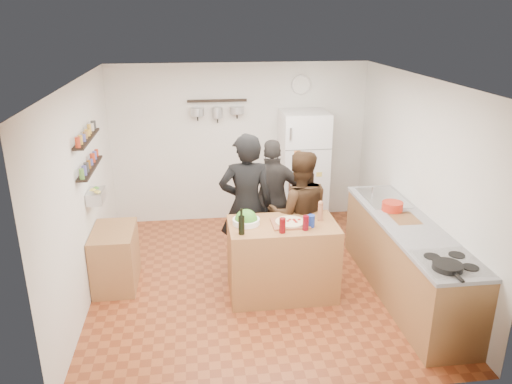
{
  "coord_description": "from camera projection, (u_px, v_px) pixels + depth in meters",
  "views": [
    {
      "loc": [
        -0.72,
        -5.54,
        3.2
      ],
      "look_at": [
        0.0,
        0.1,
        1.15
      ],
      "focal_mm": 35.0,
      "sensor_mm": 36.0,
      "label": 1
    }
  ],
  "objects": [
    {
      "name": "room_shell",
      "position": [
        253.0,
        177.0,
        6.28
      ],
      "size": [
        4.2,
        4.2,
        4.2
      ],
      "color": "brown",
      "rests_on": "ground"
    },
    {
      "name": "prep_island",
      "position": [
        282.0,
        259.0,
        5.89
      ],
      "size": [
        1.25,
        0.72,
        0.91
      ],
      "primitive_type": "cube",
      "color": "#A46D3C",
      "rests_on": "floor"
    },
    {
      "name": "pizza_board",
      "position": [
        290.0,
        223.0,
        5.72
      ],
      "size": [
        0.42,
        0.34,
        0.02
      ],
      "primitive_type": "cube",
      "color": "brown",
      "rests_on": "prep_island"
    },
    {
      "name": "pizza",
      "position": [
        290.0,
        222.0,
        5.72
      ],
      "size": [
        0.34,
        0.34,
        0.02
      ],
      "primitive_type": "cylinder",
      "color": "beige",
      "rests_on": "pizza_board"
    },
    {
      "name": "salad_bowl",
      "position": [
        246.0,
        221.0,
        5.72
      ],
      "size": [
        0.31,
        0.31,
        0.06
      ],
      "primitive_type": "cylinder",
      "color": "white",
      "rests_on": "prep_island"
    },
    {
      "name": "wine_bottle",
      "position": [
        242.0,
        225.0,
        5.43
      ],
      "size": [
        0.07,
        0.07,
        0.21
      ],
      "primitive_type": "cylinder",
      "color": "black",
      "rests_on": "prep_island"
    },
    {
      "name": "wine_glass_near",
      "position": [
        282.0,
        225.0,
        5.48
      ],
      "size": [
        0.07,
        0.07,
        0.17
      ],
      "primitive_type": "cylinder",
      "color": "#5E080C",
      "rests_on": "prep_island"
    },
    {
      "name": "wine_glass_far",
      "position": [
        306.0,
        223.0,
        5.55
      ],
      "size": [
        0.07,
        0.07,
        0.17
      ],
      "primitive_type": "cylinder",
      "color": "#5A0712",
      "rests_on": "prep_island"
    },
    {
      "name": "pepper_mill",
      "position": [
        320.0,
        213.0,
        5.8
      ],
      "size": [
        0.06,
        0.06,
        0.19
      ],
      "primitive_type": "cylinder",
      "color": "#9C5E41",
      "rests_on": "prep_island"
    },
    {
      "name": "salt_canister",
      "position": [
        311.0,
        221.0,
        5.63
      ],
      "size": [
        0.09,
        0.09,
        0.14
      ],
      "primitive_type": "cylinder",
      "color": "navy",
      "rests_on": "prep_island"
    },
    {
      "name": "person_left",
      "position": [
        246.0,
        206.0,
        6.22
      ],
      "size": [
        0.68,
        0.45,
        1.86
      ],
      "primitive_type": "imported",
      "rotation": [
        0.0,
        0.0,
        3.15
      ],
      "color": "black",
      "rests_on": "floor"
    },
    {
      "name": "person_center",
      "position": [
        299.0,
        214.0,
        6.25
      ],
      "size": [
        0.85,
        0.69,
        1.64
      ],
      "primitive_type": "imported",
      "rotation": [
        0.0,
        0.0,
        3.06
      ],
      "color": "black",
      "rests_on": "floor"
    },
    {
      "name": "person_back",
      "position": [
        273.0,
        199.0,
        6.76
      ],
      "size": [
        0.99,
        0.48,
        1.64
      ],
      "primitive_type": "imported",
      "rotation": [
        0.0,
        0.0,
        3.06
      ],
      "color": "#282524",
      "rests_on": "floor"
    },
    {
      "name": "counter_run",
      "position": [
        406.0,
        260.0,
        5.88
      ],
      "size": [
        0.63,
        2.63,
        0.9
      ],
      "primitive_type": "cube",
      "color": "#9E7042",
      "rests_on": "floor"
    },
    {
      "name": "stove_top",
      "position": [
        451.0,
        263.0,
        4.83
      ],
      "size": [
        0.6,
        0.62,
        0.02
      ],
      "primitive_type": "cube",
      "color": "white",
      "rests_on": "counter_run"
    },
    {
      "name": "skillet",
      "position": [
        448.0,
        266.0,
        4.69
      ],
      "size": [
        0.28,
        0.28,
        0.05
      ],
      "primitive_type": "cylinder",
      "color": "black",
      "rests_on": "stove_top"
    },
    {
      "name": "sink",
      "position": [
        383.0,
        198.0,
        6.51
      ],
      "size": [
        0.5,
        0.8,
        0.03
      ],
      "primitive_type": "cube",
      "color": "silver",
      "rests_on": "counter_run"
    },
    {
      "name": "cutting_board",
      "position": [
        404.0,
        219.0,
        5.87
      ],
      "size": [
        0.3,
        0.4,
        0.02
      ],
      "primitive_type": "cube",
      "color": "brown",
      "rests_on": "counter_run"
    },
    {
      "name": "red_bowl",
      "position": [
        392.0,
        206.0,
        6.08
      ],
      "size": [
        0.26,
        0.26,
        0.11
      ],
      "primitive_type": "cylinder",
      "color": "red",
      "rests_on": "counter_run"
    },
    {
      "name": "fridge",
      "position": [
        303.0,
        169.0,
        7.78
      ],
      "size": [
        0.7,
        0.68,
        1.8
      ],
      "primitive_type": "cube",
      "color": "white",
      "rests_on": "floor"
    },
    {
      "name": "wall_clock",
      "position": [
        301.0,
        85.0,
        7.66
      ],
      "size": [
        0.3,
        0.03,
        0.3
      ],
      "primitive_type": "cylinder",
      "rotation": [
        1.57,
        0.0,
        0.0
      ],
      "color": "silver",
      "rests_on": "back_wall"
    },
    {
      "name": "spice_shelf_lower",
      "position": [
        90.0,
        168.0,
        5.79
      ],
      "size": [
        0.12,
        1.0,
        0.02
      ],
      "primitive_type": "cube",
      "color": "black",
      "rests_on": "left_wall"
    },
    {
      "name": "spice_shelf_upper",
      "position": [
        87.0,
        138.0,
        5.67
      ],
      "size": [
        0.12,
        1.0,
        0.02
      ],
      "primitive_type": "cube",
      "color": "black",
      "rests_on": "left_wall"
    },
    {
      "name": "produce_basket",
      "position": [
        96.0,
        196.0,
        5.91
      ],
      "size": [
        0.18,
        0.35,
        0.14
      ],
      "primitive_type": "cube",
      "color": "silver",
      "rests_on": "left_wall"
    },
    {
      "name": "side_table",
      "position": [
        115.0,
        258.0,
        6.12
      ],
      "size": [
        0.5,
        0.8,
        0.73
      ],
      "primitive_type": "cube",
      "color": "#A07143",
      "rests_on": "floor"
    },
    {
      "name": "pot_rack",
      "position": [
        217.0,
        101.0,
        7.5
      ],
      "size": [
        0.9,
        0.04,
        0.04
      ],
      "primitive_type": "cube",
      "color": "black",
      "rests_on": "back_wall"
    }
  ]
}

